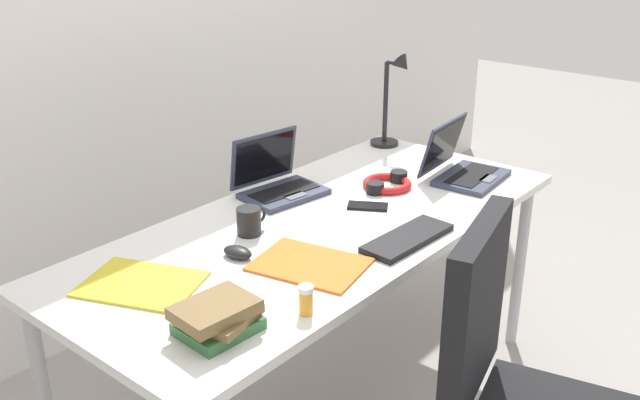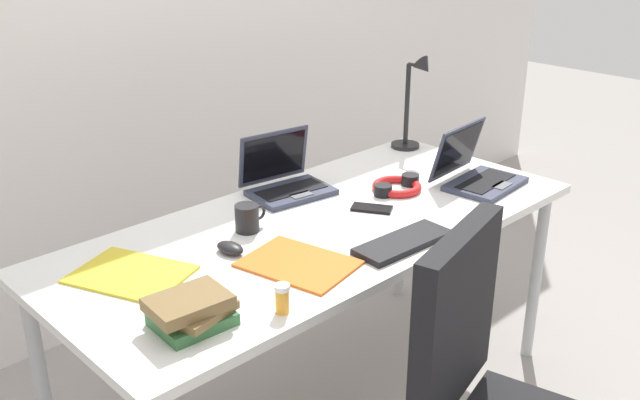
% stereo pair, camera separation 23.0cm
% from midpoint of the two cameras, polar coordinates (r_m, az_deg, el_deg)
% --- Properties ---
extents(wall_back, '(6.00, 0.13, 2.60)m').
position_cam_midpoint_polar(wall_back, '(3.01, -19.16, 13.69)').
color(wall_back, silver).
rests_on(wall_back, ground_plane).
extents(desk, '(1.80, 0.80, 0.74)m').
position_cam_midpoint_polar(desk, '(2.35, -2.80, -3.13)').
color(desk, white).
rests_on(desk, ground_plane).
extents(desk_lamp, '(0.12, 0.18, 0.40)m').
position_cam_midpoint_polar(desk_lamp, '(3.01, 3.59, 7.82)').
color(desk_lamp, black).
rests_on(desk_lamp, desk).
extents(laptop_back_left, '(0.32, 0.28, 0.22)m').
position_cam_midpoint_polar(laptop_back_left, '(2.72, 8.91, 2.55)').
color(laptop_back_left, '#33384C').
rests_on(laptop_back_left, desk).
extents(laptop_front_left, '(0.31, 0.26, 0.21)m').
position_cam_midpoint_polar(laptop_front_left, '(2.56, -5.95, 1.36)').
color(laptop_front_left, '#33384C').
rests_on(laptop_front_left, desk).
extents(external_keyboard, '(0.34, 0.14, 0.02)m').
position_cam_midpoint_polar(external_keyboard, '(2.20, 4.02, -3.12)').
color(external_keyboard, black).
rests_on(external_keyboard, desk).
extents(computer_mouse, '(0.07, 0.10, 0.03)m').
position_cam_midpoint_polar(computer_mouse, '(2.13, -9.65, -4.18)').
color(computer_mouse, black).
rests_on(computer_mouse, desk).
extents(cell_phone, '(0.13, 0.15, 0.01)m').
position_cam_midpoint_polar(cell_phone, '(2.44, 1.13, -0.55)').
color(cell_phone, black).
rests_on(cell_phone, desk).
extents(headphones, '(0.21, 0.18, 0.04)m').
position_cam_midpoint_polar(headphones, '(2.61, 2.86, 1.29)').
color(headphones, red).
rests_on(headphones, desk).
extents(pill_bottle, '(0.04, 0.04, 0.08)m').
position_cam_midpoint_polar(pill_bottle, '(1.82, -4.78, -7.99)').
color(pill_bottle, gold).
rests_on(pill_bottle, desk).
extents(book_stack, '(0.21, 0.19, 0.08)m').
position_cam_midpoint_polar(book_stack, '(1.78, -11.88, -9.20)').
color(book_stack, '#336638').
rests_on(book_stack, desk).
extents(paper_folder_back_right, '(0.29, 0.35, 0.01)m').
position_cam_midpoint_polar(paper_folder_back_right, '(2.06, -4.03, -5.21)').
color(paper_folder_back_right, orange).
rests_on(paper_folder_back_right, desk).
extents(paper_folder_near_lamp, '(0.33, 0.38, 0.01)m').
position_cam_midpoint_polar(paper_folder_near_lamp, '(2.05, -17.19, -6.46)').
color(paper_folder_near_lamp, gold).
rests_on(paper_folder_near_lamp, desk).
extents(coffee_mug, '(0.11, 0.08, 0.09)m').
position_cam_midpoint_polar(coffee_mug, '(2.26, -8.55, -1.73)').
color(coffee_mug, black).
rests_on(coffee_mug, desk).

